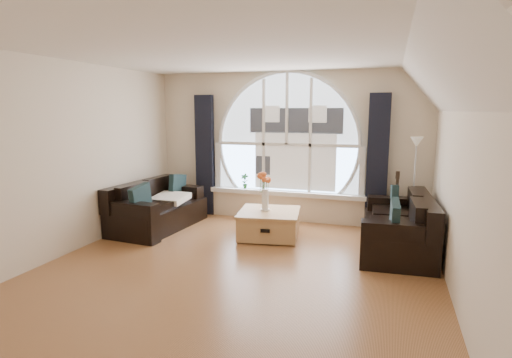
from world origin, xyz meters
name	(u,v)px	position (x,y,z in m)	size (l,w,h in m)	color
ground	(234,273)	(0.00, 0.00, 0.00)	(5.00, 5.50, 0.01)	brown
ceiling	(232,50)	(0.00, 0.00, 2.70)	(5.00, 5.50, 0.01)	silver
wall_back	(287,147)	(0.00, 2.75, 1.35)	(5.00, 0.01, 2.70)	beige
wall_front	(60,227)	(0.00, -2.75, 1.35)	(5.00, 0.01, 2.70)	beige
wall_left	(65,159)	(-2.50, 0.00, 1.35)	(0.01, 5.50, 2.70)	beige
wall_right	(462,176)	(2.50, 0.00, 1.35)	(0.01, 5.50, 2.70)	beige
attic_slope	(437,76)	(2.20, 0.00, 2.35)	(0.92, 5.50, 0.72)	silver
arched_window	(287,132)	(0.00, 2.72, 1.62)	(2.60, 0.06, 2.15)	silver
window_sill	(285,193)	(0.00, 2.65, 0.51)	(2.90, 0.22, 0.08)	white
window_frame	(287,132)	(0.00, 2.69, 1.62)	(2.76, 0.08, 2.15)	white
neighbor_house	(295,139)	(0.15, 2.71, 1.50)	(1.70, 0.02, 1.50)	silver
curtain_left	(205,156)	(-1.60, 2.63, 1.15)	(0.35, 0.12, 2.30)	black
curtain_right	(378,162)	(1.60, 2.63, 1.15)	(0.35, 0.12, 2.30)	black
sofa_left	(158,205)	(-1.96, 1.48, 0.40)	(0.90, 1.79, 0.80)	black
sofa_right	(397,224)	(1.94, 1.49, 0.40)	(0.91, 1.83, 0.81)	black
coffee_chest	(269,223)	(0.00, 1.57, 0.23)	(0.95, 0.95, 0.46)	#AC814F
throw_blanket	(170,198)	(-1.81, 1.62, 0.50)	(0.55, 0.55, 0.10)	silver
vase_flowers	(265,187)	(-0.07, 1.59, 0.81)	(0.24, 0.24, 0.70)	white
floor_lamp	(414,187)	(2.18, 2.38, 0.80)	(0.24, 0.24, 1.60)	#B2B2B2
guitar	(396,203)	(1.93, 2.35, 0.53)	(0.36, 0.24, 1.06)	brown
potted_plant	(245,181)	(-0.80, 2.65, 0.69)	(0.15, 0.10, 0.28)	#1E6023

